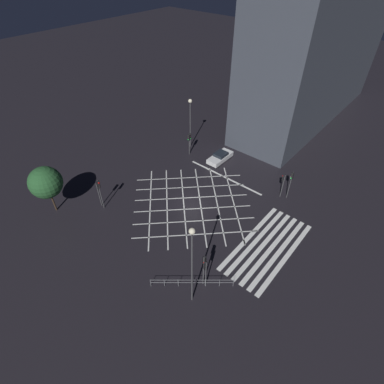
{
  "coord_description": "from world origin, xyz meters",
  "views": [
    {
      "loc": [
        -21.27,
        -18.16,
        25.78
      ],
      "look_at": [
        0.0,
        0.0,
        1.86
      ],
      "focal_mm": 28.0,
      "sensor_mm": 36.0,
      "label": 1
    }
  ],
  "objects_px": {
    "traffic_light_sw_cross": "(205,269)",
    "traffic_light_se_main": "(291,180)",
    "traffic_light_ne_cross": "(190,139)",
    "traffic_light_ne_main": "(189,140)",
    "street_lamp_east": "(190,112)",
    "street_lamp_west": "(192,255)",
    "traffic_light_nw_cross": "(100,189)",
    "traffic_light_se_cross": "(283,181)",
    "street_tree_near": "(46,183)",
    "waiting_car": "(220,157)",
    "traffic_light_sw_main": "(204,265)",
    "traffic_light_nw_main": "(98,190)"
  },
  "relations": [
    {
      "from": "traffic_light_sw_main",
      "to": "street_lamp_east",
      "type": "height_order",
      "value": "street_lamp_east"
    },
    {
      "from": "traffic_light_ne_cross",
      "to": "traffic_light_ne_main",
      "type": "height_order",
      "value": "traffic_light_ne_cross"
    },
    {
      "from": "traffic_light_nw_cross",
      "to": "traffic_light_se_cross",
      "type": "relative_size",
      "value": 1.25
    },
    {
      "from": "traffic_light_se_main",
      "to": "street_lamp_west",
      "type": "xyz_separation_m",
      "value": [
        -18.81,
        -0.0,
        3.78
      ]
    },
    {
      "from": "street_lamp_east",
      "to": "traffic_light_sw_cross",
      "type": "bearing_deg",
      "value": -136.15
    },
    {
      "from": "traffic_light_sw_cross",
      "to": "traffic_light_nw_cross",
      "type": "bearing_deg",
      "value": -1.23
    },
    {
      "from": "street_lamp_west",
      "to": "traffic_light_sw_main",
      "type": "bearing_deg",
      "value": 8.07
    },
    {
      "from": "traffic_light_sw_cross",
      "to": "traffic_light_ne_cross",
      "type": "distance_m",
      "value": 23.28
    },
    {
      "from": "traffic_light_se_main",
      "to": "street_tree_near",
      "type": "xyz_separation_m",
      "value": [
        -20.55,
        20.59,
        1.41
      ]
    },
    {
      "from": "traffic_light_nw_cross",
      "to": "traffic_light_ne_cross",
      "type": "bearing_deg",
      "value": 90.06
    },
    {
      "from": "traffic_light_se_cross",
      "to": "traffic_light_sw_cross",
      "type": "bearing_deg",
      "value": 92.55
    },
    {
      "from": "traffic_light_sw_main",
      "to": "waiting_car",
      "type": "height_order",
      "value": "traffic_light_sw_main"
    },
    {
      "from": "traffic_light_sw_cross",
      "to": "traffic_light_se_main",
      "type": "xyz_separation_m",
      "value": [
        16.84,
        -0.08,
        0.36
      ]
    },
    {
      "from": "street_lamp_east",
      "to": "street_lamp_west",
      "type": "xyz_separation_m",
      "value": [
        -20.24,
        -17.64,
        0.74
      ]
    },
    {
      "from": "traffic_light_ne_main",
      "to": "traffic_light_sw_cross",
      "type": "bearing_deg",
      "value": 44.69
    },
    {
      "from": "traffic_light_sw_main",
      "to": "traffic_light_se_main",
      "type": "bearing_deg",
      "value": -1.0
    },
    {
      "from": "traffic_light_sw_cross",
      "to": "waiting_car",
      "type": "bearing_deg",
      "value": -57.59
    },
    {
      "from": "traffic_light_ne_cross",
      "to": "street_tree_near",
      "type": "height_order",
      "value": "street_tree_near"
    },
    {
      "from": "waiting_car",
      "to": "traffic_light_se_main",
      "type": "bearing_deg",
      "value": 83.62
    },
    {
      "from": "traffic_light_sw_main",
      "to": "street_lamp_west",
      "type": "bearing_deg",
      "value": -171.93
    },
    {
      "from": "traffic_light_ne_main",
      "to": "street_lamp_east",
      "type": "xyz_separation_m",
      "value": [
        1.94,
        1.4,
        3.46
      ]
    },
    {
      "from": "traffic_light_sw_cross",
      "to": "traffic_light_sw_main",
      "type": "distance_m",
      "value": 0.42
    },
    {
      "from": "traffic_light_ne_cross",
      "to": "traffic_light_ne_main",
      "type": "relative_size",
      "value": 1.0
    },
    {
      "from": "street_lamp_west",
      "to": "traffic_light_nw_main",
      "type": "bearing_deg",
      "value": 81.64
    },
    {
      "from": "traffic_light_sw_cross",
      "to": "street_lamp_west",
      "type": "xyz_separation_m",
      "value": [
        -1.97,
        -0.08,
        4.14
      ]
    },
    {
      "from": "traffic_light_sw_cross",
      "to": "traffic_light_ne_cross",
      "type": "xyz_separation_m",
      "value": [
        16.66,
        16.26,
        -0.05
      ]
    },
    {
      "from": "traffic_light_sw_cross",
      "to": "traffic_light_ne_cross",
      "type": "relative_size",
      "value": 1.02
    },
    {
      "from": "street_lamp_east",
      "to": "street_lamp_west",
      "type": "height_order",
      "value": "street_lamp_west"
    },
    {
      "from": "traffic_light_nw_cross",
      "to": "street_lamp_east",
      "type": "relative_size",
      "value": 0.54
    },
    {
      "from": "traffic_light_sw_main",
      "to": "traffic_light_ne_main",
      "type": "distance_m",
      "value": 22.75
    },
    {
      "from": "traffic_light_se_cross",
      "to": "waiting_car",
      "type": "xyz_separation_m",
      "value": [
        1.59,
        10.77,
        -1.85
      ]
    },
    {
      "from": "traffic_light_ne_cross",
      "to": "street_tree_near",
      "type": "distance_m",
      "value": 20.89
    },
    {
      "from": "traffic_light_sw_cross",
      "to": "waiting_car",
      "type": "distance_m",
      "value": 21.57
    },
    {
      "from": "traffic_light_ne_main",
      "to": "traffic_light_nw_main",
      "type": "bearing_deg",
      "value": -2.86
    },
    {
      "from": "traffic_light_se_main",
      "to": "traffic_light_ne_cross",
      "type": "bearing_deg",
      "value": -89.36
    },
    {
      "from": "traffic_light_ne_main",
      "to": "traffic_light_se_cross",
      "type": "relative_size",
      "value": 1.01
    },
    {
      "from": "waiting_car",
      "to": "traffic_light_sw_main",
      "type": "bearing_deg",
      "value": 32.09
    },
    {
      "from": "traffic_light_ne_main",
      "to": "traffic_light_se_cross",
      "type": "distance_m",
      "value": 15.43
    },
    {
      "from": "traffic_light_ne_main",
      "to": "street_lamp_east",
      "type": "relative_size",
      "value": 0.44
    },
    {
      "from": "traffic_light_ne_cross",
      "to": "waiting_car",
      "type": "distance_m",
      "value": 5.32
    },
    {
      "from": "traffic_light_ne_cross",
      "to": "traffic_light_se_cross",
      "type": "distance_m",
      "value": 15.53
    },
    {
      "from": "street_lamp_west",
      "to": "waiting_car",
      "type": "relative_size",
      "value": 2.18
    },
    {
      "from": "traffic_light_ne_cross",
      "to": "traffic_light_ne_main",
      "type": "bearing_deg",
      "value": -72.32
    },
    {
      "from": "traffic_light_se_main",
      "to": "street_lamp_west",
      "type": "relative_size",
      "value": 0.42
    },
    {
      "from": "traffic_light_se_cross",
      "to": "street_lamp_east",
      "type": "relative_size",
      "value": 0.43
    },
    {
      "from": "traffic_light_sw_main",
      "to": "traffic_light_se_cross",
      "type": "distance_m",
      "value": 16.44
    },
    {
      "from": "traffic_light_sw_cross",
      "to": "traffic_light_se_main",
      "type": "distance_m",
      "value": 16.84
    },
    {
      "from": "traffic_light_ne_main",
      "to": "street_lamp_east",
      "type": "distance_m",
      "value": 4.21
    },
    {
      "from": "traffic_light_ne_main",
      "to": "traffic_light_sw_main",
      "type": "bearing_deg",
      "value": 44.52
    },
    {
      "from": "traffic_light_sw_main",
      "to": "street_lamp_west",
      "type": "xyz_separation_m",
      "value": [
        -2.09,
        -0.3,
        3.8
      ]
    }
  ]
}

